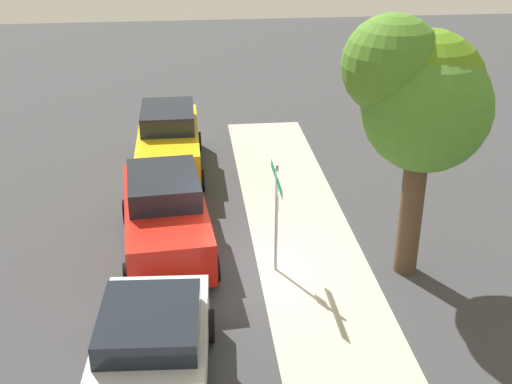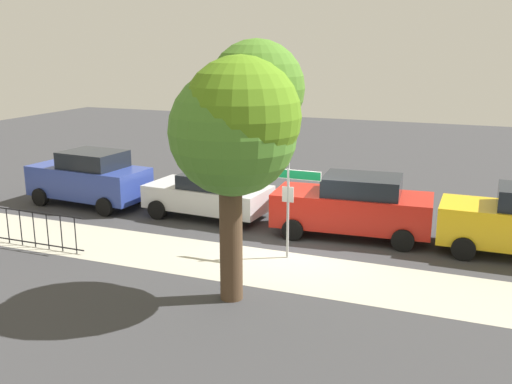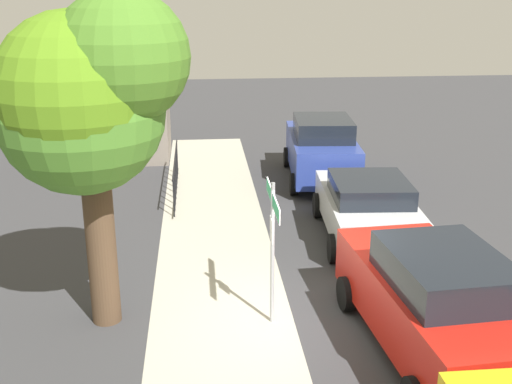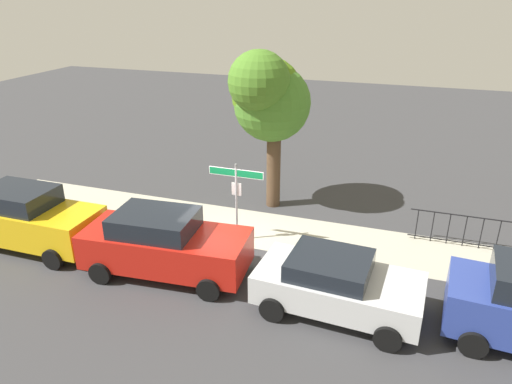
% 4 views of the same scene
% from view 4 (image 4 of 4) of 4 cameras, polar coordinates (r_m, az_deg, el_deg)
% --- Properties ---
extents(ground_plane, '(60.00, 60.00, 0.00)m').
position_cam_4_polar(ground_plane, '(15.33, -2.92, -6.36)').
color(ground_plane, '#38383A').
extents(sidewalk_strip, '(24.00, 2.60, 0.00)m').
position_cam_4_polar(sidewalk_strip, '(15.90, 5.56, -5.28)').
color(sidewalk_strip, '#AFAB98').
rests_on(sidewalk_strip, ground_plane).
extents(street_sign, '(1.79, 0.07, 2.63)m').
position_cam_4_polar(street_sign, '(14.81, -2.40, 0.75)').
color(street_sign, '#9EA0A5').
rests_on(street_sign, ground_plane).
extents(shade_tree, '(2.82, 3.16, 5.78)m').
position_cam_4_polar(shade_tree, '(16.79, 1.43, 11.39)').
color(shade_tree, '#4D3927').
rests_on(shade_tree, ground_plane).
extents(car_yellow, '(4.60, 2.02, 1.94)m').
position_cam_4_polar(car_yellow, '(16.47, -25.81, -2.83)').
color(car_yellow, gold).
rests_on(car_yellow, ground_plane).
extents(car_red, '(4.79, 2.38, 1.87)m').
position_cam_4_polar(car_red, '(13.70, -10.99, -6.13)').
color(car_red, red).
rests_on(car_red, ground_plane).
extents(car_silver, '(4.20, 2.36, 1.52)m').
position_cam_4_polar(car_silver, '(12.20, 9.65, -10.85)').
color(car_silver, silver).
rests_on(car_silver, ground_plane).
extents(iron_fence, '(4.35, 0.04, 1.07)m').
position_cam_4_polar(iron_fence, '(16.44, 25.49, -4.43)').
color(iron_fence, black).
rests_on(iron_fence, ground_plane).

